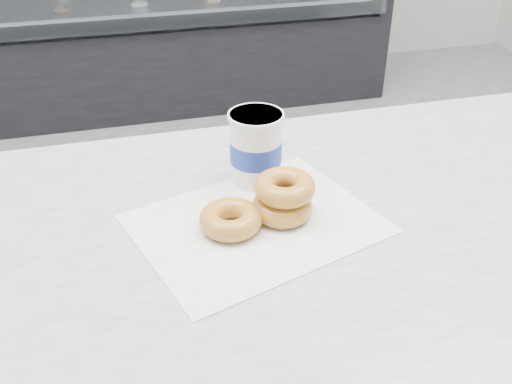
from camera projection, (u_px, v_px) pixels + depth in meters
ground at (279, 344)px, 1.82m from camera, size 5.00×5.00×0.00m
display_case at (174, 15)px, 3.29m from camera, size 2.40×0.74×1.25m
wax_paper at (256, 224)px, 0.84m from camera, size 0.40×0.35×0.00m
donut_single at (231, 219)px, 0.82m from camera, size 0.11×0.11×0.03m
donut_stack at (283, 197)px, 0.84m from camera, size 0.13×0.13×0.06m
coffee_cup at (256, 147)px, 0.91m from camera, size 0.10×0.10×0.12m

